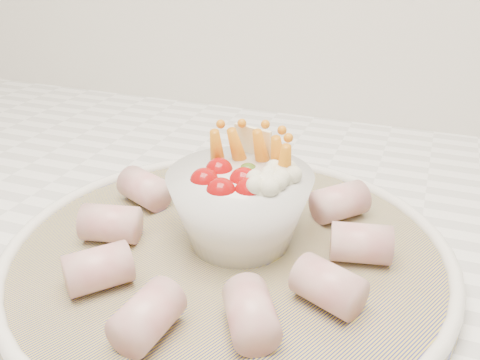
% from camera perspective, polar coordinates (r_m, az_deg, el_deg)
% --- Properties ---
extents(serving_platter, '(0.50, 0.50, 0.02)m').
position_cam_1_polar(serving_platter, '(0.46, -1.25, -7.81)').
color(serving_platter, navy).
rests_on(serving_platter, kitchen_counter).
extents(veggie_bowl, '(0.12, 0.12, 0.10)m').
position_cam_1_polar(veggie_bowl, '(0.45, 0.14, -2.47)').
color(veggie_bowl, white).
rests_on(veggie_bowl, serving_platter).
extents(cured_meat_rolls, '(0.27, 0.27, 0.03)m').
position_cam_1_polar(cured_meat_rolls, '(0.45, -1.33, -5.61)').
color(cured_meat_rolls, '#C0585D').
rests_on(cured_meat_rolls, serving_platter).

